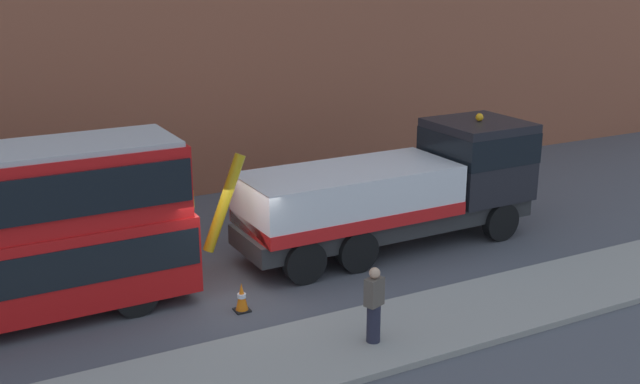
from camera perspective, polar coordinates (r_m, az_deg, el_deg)
ground_plane at (r=19.58m, az=-7.32°, el=-7.21°), size 120.00×120.00×0.00m
near_kerb at (r=16.07m, az=-1.89°, el=-12.47°), size 60.00×2.80×0.15m
recovery_tow_truck at (r=21.87m, az=6.25°, el=0.36°), size 10.16×2.80×3.67m
pedestrian_bystander at (r=16.23m, az=4.10°, el=-8.58°), size 0.46×0.38×1.71m
traffic_cone_near_bus at (r=18.17m, az=-5.94°, el=-7.96°), size 0.36×0.36×0.72m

